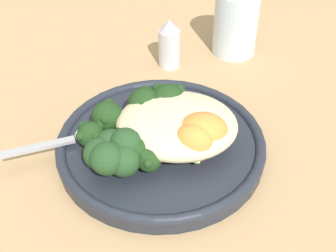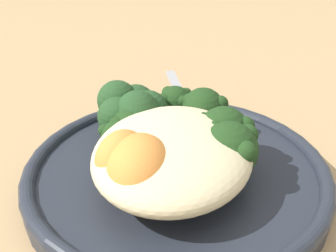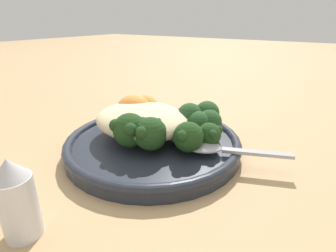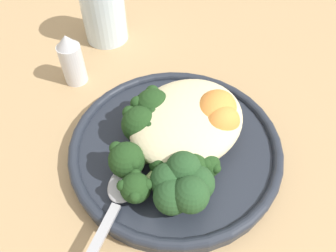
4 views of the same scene
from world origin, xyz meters
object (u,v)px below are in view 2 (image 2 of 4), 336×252
(broccoli_stalk_7, at_px, (127,147))
(plate, at_px, (178,176))
(broccoli_stalk_1, at_px, (206,140))
(broccoli_stalk_5, at_px, (169,116))
(kale_tuft, at_px, (132,108))
(broccoli_stalk_6, at_px, (135,137))
(broccoli_stalk_2, at_px, (186,153))
(spoon, at_px, (188,109))
(broccoli_stalk_0, at_px, (214,153))
(sweet_potato_chunk_1, at_px, (140,169))
(broccoli_stalk_3, at_px, (194,119))
(broccoli_stalk_4, at_px, (160,138))
(sweet_potato_chunk_0, at_px, (122,161))
(quinoa_mound, at_px, (170,154))

(broccoli_stalk_7, bearing_deg, plate, -132.46)
(broccoli_stalk_1, bearing_deg, broccoli_stalk_5, 95.07)
(broccoli_stalk_1, xyz_separation_m, broccoli_stalk_7, (-0.01, 0.06, -0.01))
(broccoli_stalk_5, relative_size, kale_tuft, 1.94)
(broccoli_stalk_5, distance_m, broccoli_stalk_6, 0.05)
(broccoli_stalk_2, distance_m, kale_tuft, 0.07)
(spoon, bearing_deg, broccoli_stalk_0, 178.38)
(broccoli_stalk_2, distance_m, sweet_potato_chunk_1, 0.05)
(broccoli_stalk_3, xyz_separation_m, broccoli_stalk_4, (-0.03, 0.02, -0.00))
(broccoli_stalk_4, bearing_deg, spoon, -4.04)
(broccoli_stalk_4, xyz_separation_m, sweet_potato_chunk_0, (-0.05, 0.01, 0.01))
(broccoli_stalk_2, height_order, kale_tuft, kale_tuft)
(kale_tuft, bearing_deg, broccoli_stalk_0, -125.06)
(plate, bearing_deg, kale_tuft, 46.74)
(spoon, bearing_deg, broccoli_stalk_5, 139.52)
(broccoli_stalk_2, bearing_deg, sweet_potato_chunk_0, -172.80)
(broccoli_stalk_1, bearing_deg, kale_tuft, 116.23)
(broccoli_stalk_1, bearing_deg, sweet_potato_chunk_1, -160.76)
(spoon, bearing_deg, sweet_potato_chunk_1, 153.24)
(broccoli_stalk_4, xyz_separation_m, broccoli_stalk_5, (0.04, -0.00, 0.00))
(plate, bearing_deg, broccoli_stalk_5, 18.56)
(plate, distance_m, broccoli_stalk_5, 0.06)
(broccoli_stalk_0, distance_m, kale_tuft, 0.09)
(broccoli_stalk_6, distance_m, kale_tuft, 0.04)
(broccoli_stalk_6, height_order, kale_tuft, kale_tuft)
(broccoli_stalk_0, relative_size, broccoli_stalk_3, 0.87)
(quinoa_mound, bearing_deg, broccoli_stalk_5, 11.91)
(plate, bearing_deg, sweet_potato_chunk_0, 137.70)
(broccoli_stalk_5, relative_size, sweet_potato_chunk_0, 2.71)
(broccoli_stalk_6, xyz_separation_m, sweet_potato_chunk_1, (-0.05, -0.02, 0.01))
(plate, xyz_separation_m, sweet_potato_chunk_1, (-0.04, 0.02, 0.03))
(broccoli_stalk_0, bearing_deg, plate, 150.93)
(broccoli_stalk_1, distance_m, spoon, 0.08)
(broccoli_stalk_1, height_order, broccoli_stalk_6, broccoli_stalk_1)
(plate, bearing_deg, quinoa_mound, 170.80)
(broccoli_stalk_1, height_order, broccoli_stalk_3, broccoli_stalk_1)
(broccoli_stalk_0, bearing_deg, broccoli_stalk_3, 100.21)
(broccoli_stalk_1, xyz_separation_m, spoon, (0.07, 0.03, -0.01))
(broccoli_stalk_5, xyz_separation_m, spoon, (0.03, -0.01, -0.01))
(broccoli_stalk_4, height_order, broccoli_stalk_7, same)
(broccoli_stalk_7, height_order, kale_tuft, kale_tuft)
(sweet_potato_chunk_1, bearing_deg, sweet_potato_chunk_0, 58.17)
(broccoli_stalk_3, height_order, broccoli_stalk_6, broccoli_stalk_3)
(broccoli_stalk_0, distance_m, broccoli_stalk_4, 0.05)
(broccoli_stalk_4, bearing_deg, sweet_potato_chunk_1, -174.59)
(broccoli_stalk_0, height_order, broccoli_stalk_5, broccoli_stalk_0)
(broccoli_stalk_3, distance_m, spoon, 0.04)
(broccoli_stalk_2, height_order, broccoli_stalk_3, broccoli_stalk_3)
(broccoli_stalk_2, height_order, broccoli_stalk_7, same)
(broccoli_stalk_5, bearing_deg, broccoli_stalk_7, 161.58)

